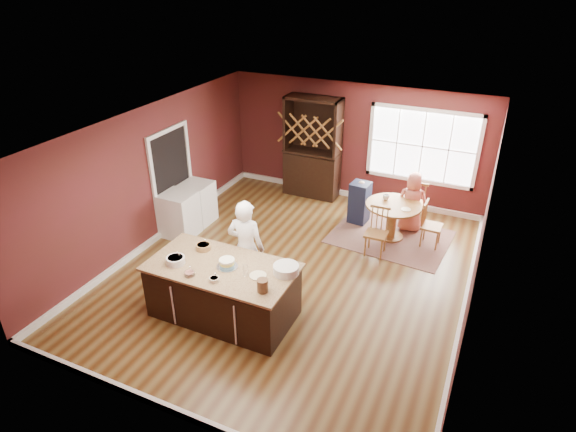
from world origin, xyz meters
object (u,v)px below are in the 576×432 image
object	(u,v)px
kitchen_island	(223,292)
dining_table	(393,214)
hutch	(313,148)
seated_woman	(412,202)
layer_cake	(227,263)
chair_north	(416,202)
washer	(180,215)
chair_south	(376,232)
high_chair	(360,202)
toddler	(363,188)
dryer	(198,202)
chair_east	(432,224)
baker	(246,248)

from	to	relation	value
kitchen_island	dining_table	world-z (taller)	kitchen_island
dining_table	hutch	distance (m)	2.66
dining_table	seated_woman	world-z (taller)	seated_woman
dining_table	hutch	world-z (taller)	hutch
layer_cake	chair_north	bearing A→B (deg)	64.13
hutch	washer	distance (m)	3.47
chair_south	high_chair	distance (m)	1.32
kitchen_island	toddler	size ratio (longest dim) A/B	8.75
dryer	chair_east	bearing A→B (deg)	12.51
chair_east	chair_south	bearing A→B (deg)	131.98
toddler	washer	xyz separation A→B (m)	(-3.21, -2.03, -0.35)
layer_cake	toddler	world-z (taller)	layer_cake
chair_south	seated_woman	world-z (taller)	seated_woman
kitchen_island	baker	world-z (taller)	baker
dining_table	chair_north	xyz separation A→B (m)	(0.33, 0.74, 0.00)
washer	layer_cake	bearing A→B (deg)	-38.95
kitchen_island	chair_north	world-z (taller)	chair_north
baker	chair_north	xyz separation A→B (m)	(2.11, 3.55, -0.32)
kitchen_island	chair_north	size ratio (longest dim) A/B	2.11
toddler	seated_woman	bearing A→B (deg)	7.63
baker	washer	distance (m)	2.48
layer_cake	toddler	size ratio (longest dim) A/B	1.27
washer	baker	bearing A→B (deg)	-27.30
chair_north	dryer	xyz separation A→B (m)	(-4.29, -1.78, -0.09)
chair_east	hutch	bearing A→B (deg)	69.58
kitchen_island	dining_table	distance (m)	3.95
high_chair	hutch	world-z (taller)	hutch
layer_cake	hutch	xyz separation A→B (m)	(-0.53, 4.75, 0.19)
baker	chair_east	bearing A→B (deg)	-139.43
chair_east	layer_cake	bearing A→B (deg)	146.24
dining_table	kitchen_island	bearing A→B (deg)	-117.45
chair_north	seated_woman	distance (m)	0.28
kitchen_island	seated_woman	world-z (taller)	seated_woman
kitchen_island	hutch	bearing A→B (deg)	95.21
layer_cake	seated_woman	distance (m)	4.46
chair_east	high_chair	distance (m)	1.63
high_chair	hutch	xyz separation A→B (m)	(-1.45, 0.88, 0.71)
layer_cake	washer	bearing A→B (deg)	141.05
dining_table	dryer	size ratio (longest dim) A/B	1.23
baker	high_chair	bearing A→B (deg)	-114.23
dining_table	high_chair	distance (m)	0.89
baker	high_chair	distance (m)	3.35
chair_east	washer	world-z (taller)	chair_east
chair_south	chair_north	size ratio (longest dim) A/B	0.90
chair_east	dryer	xyz separation A→B (m)	(-4.74, -1.05, -0.02)
kitchen_island	chair_south	size ratio (longest dim) A/B	2.35
hutch	washer	bearing A→B (deg)	-120.11
layer_cake	seated_woman	world-z (taller)	seated_woman
layer_cake	chair_north	xyz separation A→B (m)	(2.05, 4.23, -0.45)
seated_woman	toddler	world-z (taller)	seated_woman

